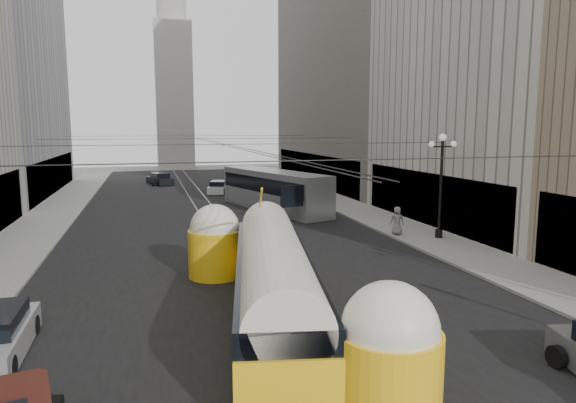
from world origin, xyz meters
TOP-DOWN VIEW (x-y plane):
  - road at (0.00, 32.50)m, footprint 20.00×85.00m
  - sidewalk_left at (-12.00, 36.00)m, footprint 4.00×72.00m
  - sidewalk_right at (12.00, 36.00)m, footprint 4.00×72.00m
  - rail_left at (-0.75, 32.50)m, footprint 0.12×85.00m
  - rail_right at (0.75, 32.50)m, footprint 0.12×85.00m
  - building_right_far at (20.00, 48.00)m, footprint 12.60×32.60m
  - distant_tower at (0.00, 80.00)m, footprint 6.00×6.00m
  - lamppost_right_mid at (12.60, 18.00)m, footprint 1.86×0.44m
  - catenary at (0.12, 31.49)m, footprint 25.00×72.00m
  - streetcar at (-0.50, 7.32)m, footprint 4.92×15.56m
  - city_bus at (5.46, 31.63)m, footprint 6.59×13.59m
  - sedan_white_far at (2.47, 44.27)m, footprint 2.81×4.45m
  - sedan_dark_far at (-3.29, 54.29)m, footprint 3.30×4.91m
  - pedestrian_crossing_a at (-1.96, 3.43)m, footprint 0.57×0.65m
  - pedestrian_crossing_b at (1.79, 4.69)m, footprint 0.70×0.83m
  - pedestrian_sidewalk_right at (10.50, 19.46)m, footprint 0.97×0.72m

SIDE VIEW (x-z plane):
  - road at x=0.00m, z-range -0.01..0.01m
  - rail_left at x=-0.75m, z-range -0.02..0.02m
  - rail_right at x=0.75m, z-range -0.02..0.02m
  - sidewalk_left at x=-12.00m, z-range 0.00..0.15m
  - sidewalk_right at x=12.00m, z-range 0.00..0.15m
  - sedan_white_far at x=2.47m, z-range -0.06..1.24m
  - sedan_dark_far at x=-3.29m, z-range -0.07..1.37m
  - pedestrian_crossing_b at x=1.79m, z-range 0.00..1.50m
  - pedestrian_crossing_a at x=-1.96m, z-range 0.00..1.51m
  - pedestrian_sidewalk_right at x=10.50m, z-range 0.15..1.94m
  - streetcar at x=-0.50m, z-range -0.04..3.41m
  - city_bus at x=5.46m, z-range 0.16..3.49m
  - lamppost_right_mid at x=12.60m, z-range 0.56..6.93m
  - catenary at x=0.12m, z-range 5.77..6.00m
  - distant_tower at x=0.00m, z-range -0.71..30.65m
  - building_right_far at x=20.00m, z-range 0.01..32.61m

